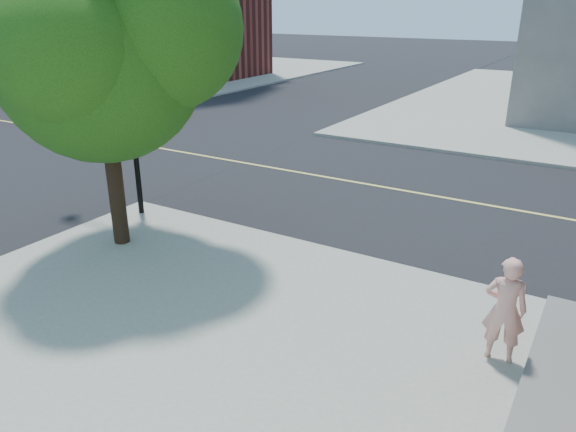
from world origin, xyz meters
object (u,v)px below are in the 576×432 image
Objects in this scene: street_tree at (102,32)px; car_a at (46,97)px; man_on_phone at (505,309)px; signal_pole at (62,56)px.

car_a is (-13.98, 8.49, -3.47)m from street_tree.
man_on_phone is 8.13m from street_tree.
man_on_phone is 0.36× the size of signal_pole.
man_on_phone is 10.93m from signal_pole.
street_tree is at bearing -9.71° from man_on_phone.
car_a is at bearing -30.73° from man_on_phone.
car_a is at bearing 150.39° from signal_pole.
street_tree is at bearing -96.94° from car_a.
man_on_phone is 23.05m from car_a.
car_a is at bearing 148.72° from street_tree.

